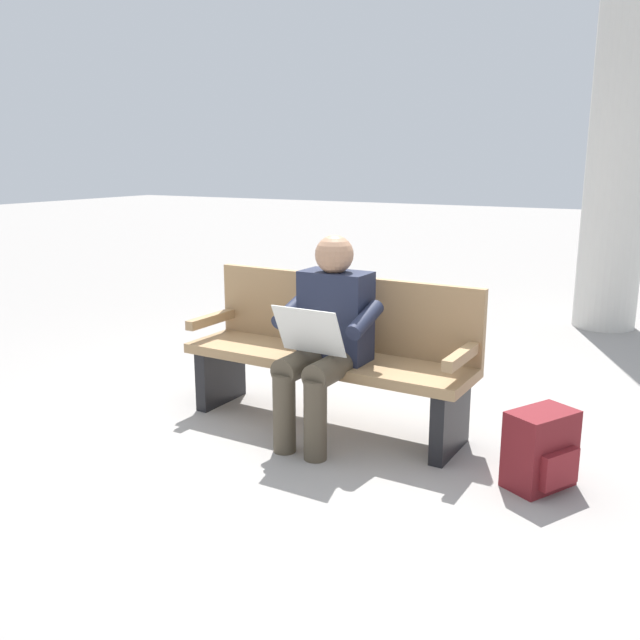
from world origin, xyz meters
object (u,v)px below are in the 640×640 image
Objects in this scene: bench_near at (331,350)px; person_seated at (326,334)px; backpack at (541,450)px; support_pillar at (620,146)px.

person_seated is (-0.09, 0.24, 0.17)m from bench_near.
bench_near is 1.37m from backpack.
backpack is (-1.32, 0.26, -0.27)m from bench_near.
support_pillar is at bearing -87.43° from backpack.
person_seated is at bearing 74.12° from support_pillar.
support_pillar reaches higher than person_seated.
bench_near is 1.54× the size of person_seated.
bench_near is 0.53× the size of support_pillar.
support_pillar is (-1.15, -3.48, 1.25)m from bench_near.
bench_near is at bearing -10.96° from backpack.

